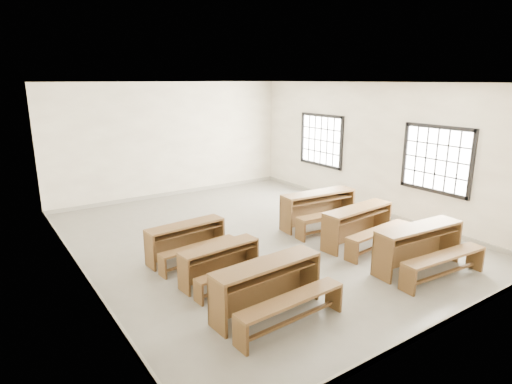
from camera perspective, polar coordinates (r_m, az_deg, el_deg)
room at (r=8.68m, az=0.49°, el=7.40°), size 8.50×8.50×3.20m
desk_set_0 at (r=6.18m, az=1.77°, el=-12.27°), size 1.76×0.98×0.77m
desk_set_1 at (r=7.14m, az=-4.67°, el=-9.15°), size 1.45×0.84×0.63m
desk_set_2 at (r=8.08m, az=-9.15°, el=-6.18°), size 1.56×0.90×0.68m
desk_set_3 at (r=8.04m, az=21.11°, el=-6.60°), size 1.83×1.04×0.80m
desk_set_4 at (r=8.89m, az=13.65°, el=-4.08°), size 1.79×1.04×0.77m
desk_set_5 at (r=9.76m, az=8.47°, el=-1.98°), size 1.86×1.07×0.81m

